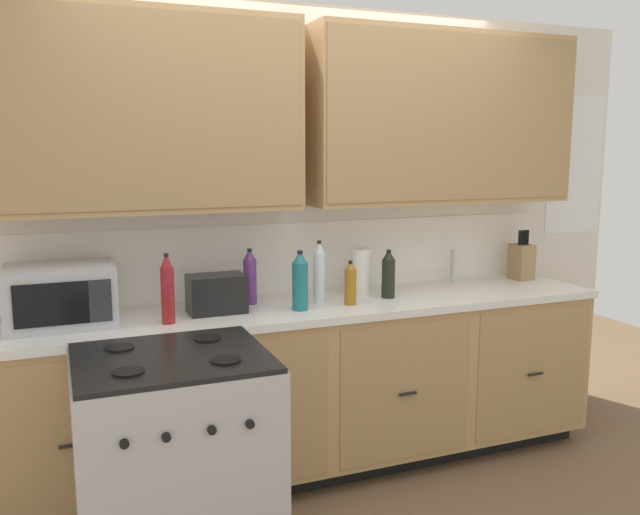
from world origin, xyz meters
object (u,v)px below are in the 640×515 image
at_px(bottle_teal, 300,281).
at_px(bottle_violet, 250,277).
at_px(bottle_clear, 319,273).
at_px(bottle_dark, 388,274).
at_px(microwave, 60,295).
at_px(bottle_amber, 350,283).
at_px(knife_block, 521,261).
at_px(stove_range, 175,467).
at_px(toaster, 216,294).
at_px(paper_towel_roll, 361,272).
at_px(bottle_red, 167,290).

relative_size(bottle_teal, bottle_violet, 1.03).
height_order(bottle_clear, bottle_dark, bottle_clear).
distance_m(microwave, bottle_amber, 1.41).
bearing_deg(microwave, bottle_dark, -1.69).
relative_size(bottle_violet, bottle_amber, 1.26).
bearing_deg(knife_block, bottle_clear, -174.89).
relative_size(stove_range, toaster, 3.39).
xyz_separation_m(bottle_amber, bottle_dark, (0.26, 0.07, 0.02)).
bearing_deg(microwave, stove_range, -59.64).
relative_size(toaster, paper_towel_roll, 1.08).
bearing_deg(bottle_teal, knife_block, 8.82).
distance_m(knife_block, bottle_clear, 1.42).
bearing_deg(microwave, bottle_amber, -4.91).
xyz_separation_m(bottle_violet, bottle_amber, (0.48, -0.21, -0.03)).
bearing_deg(bottle_red, knife_block, 6.69).
bearing_deg(bottle_teal, bottle_violet, 131.00).
bearing_deg(bottle_clear, bottle_amber, -37.87).
bearing_deg(bottle_amber, bottle_dark, 15.38).
xyz_separation_m(knife_block, bottle_dark, (-1.02, -0.16, 0.01)).
height_order(knife_block, bottle_amber, knife_block).
distance_m(stove_range, knife_block, 2.50).
height_order(microwave, bottle_violet, bottle_violet).
distance_m(bottle_teal, bottle_amber, 0.29).
bearing_deg(paper_towel_roll, bottle_clear, -163.20).
bearing_deg(bottle_dark, bottle_clear, 175.36).
bearing_deg(knife_block, bottle_teal, -171.18).
distance_m(stove_range, toaster, 0.91).
bearing_deg(stove_range, bottle_dark, 25.62).
bearing_deg(bottle_amber, stove_range, -151.99).
height_order(stove_range, bottle_violet, bottle_violet).
bearing_deg(bottle_clear, toaster, -178.95).
xyz_separation_m(stove_range, bottle_teal, (0.74, 0.53, 0.61)).
bearing_deg(toaster, bottle_clear, 1.05).
xyz_separation_m(toaster, bottle_violet, (0.21, 0.12, 0.05)).
relative_size(knife_block, bottle_dark, 1.17).
bearing_deg(bottle_amber, knife_block, 10.20).
height_order(microwave, bottle_clear, bottle_clear).
xyz_separation_m(bottle_red, bottle_dark, (1.21, 0.10, -0.03)).
height_order(microwave, bottle_red, bottle_red).
distance_m(toaster, bottle_dark, 0.95).
distance_m(stove_range, bottle_clear, 1.26).
height_order(microwave, bottle_amber, microwave).
xyz_separation_m(toaster, bottle_dark, (0.95, -0.02, 0.03)).
height_order(stove_range, toaster, toaster).
distance_m(bottle_teal, bottle_red, 0.66).
distance_m(bottle_clear, bottle_dark, 0.40).
height_order(bottle_violet, bottle_amber, bottle_violet).
bearing_deg(stove_range, bottle_clear, 36.09).
bearing_deg(stove_range, paper_towel_roll, 32.04).
bearing_deg(stove_range, bottle_amber, 28.01).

